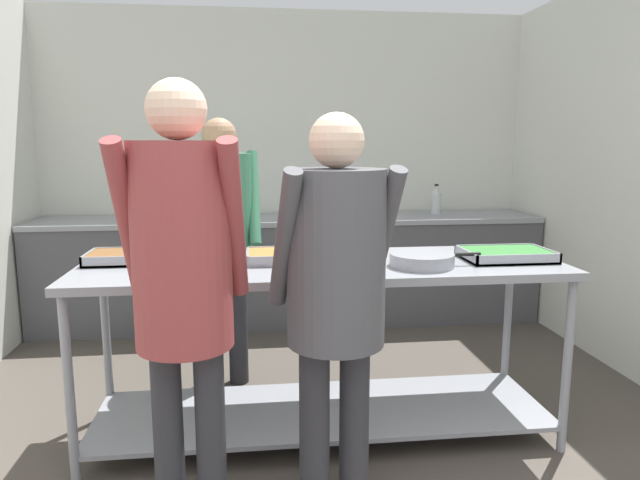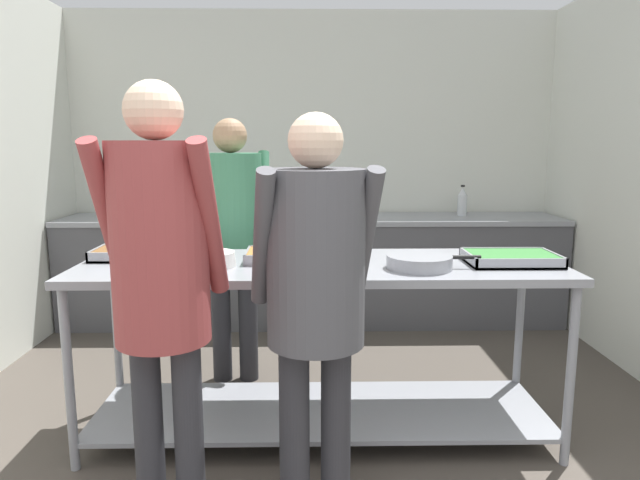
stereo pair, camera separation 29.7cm
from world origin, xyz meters
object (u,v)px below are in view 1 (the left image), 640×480
Objects in this scene: serving_tray_vegetables at (283,256)px; water_bottle at (436,200)px; guest_serving_right at (183,269)px; guest_serving_left at (335,279)px; serving_tray_greens at (506,255)px; plate_stack at (214,262)px; serving_tray_roast at (137,257)px; broccoli_bowl at (340,250)px; cook_behind_counter at (221,225)px; sauce_pan at (422,259)px.

water_bottle is at bearing 53.43° from serving_tray_vegetables.
guest_serving_right reaches higher than serving_tray_vegetables.
guest_serving_right reaches higher than guest_serving_left.
water_bottle reaches higher than serving_tray_greens.
guest_serving_right reaches higher than water_bottle.
water_bottle is at bearing 56.48° from guest_serving_right.
plate_stack is 1.50m from serving_tray_greens.
serving_tray_greens is (1.90, -0.17, 0.00)m from serving_tray_roast.
guest_serving_left is 2.98m from water_bottle.
guest_serving_right is (-0.06, -0.71, 0.12)m from plate_stack.
serving_tray_roast is 0.99m from guest_serving_right.
serving_tray_roast is at bearing -178.96° from broccoli_bowl.
cook_behind_counter is (0.40, 0.56, 0.08)m from serving_tray_roast.
water_bottle is (2.19, 1.88, 0.08)m from serving_tray_roast.
guest_serving_right is (-1.08, -0.64, 0.12)m from sauce_pan.
serving_tray_roast and serving_tray_vegetables have the same top height.
sauce_pan is at bearing -3.77° from plate_stack.
broccoli_bowl reaches higher than plate_stack.
broccoli_bowl is 0.41× the size of sauce_pan.
plate_stack is 0.14× the size of cook_behind_counter.
broccoli_bowl reaches higher than serving_tray_greens.
water_bottle is at bearing 40.56° from serving_tray_roast.
serving_tray_vegetables is at bearing 21.79° from plate_stack.
guest_serving_left is at bearing -147.25° from serving_tray_greens.
broccoli_bowl is 1.19m from guest_serving_right.
cook_behind_counter is (-0.50, 1.38, 0.02)m from guest_serving_left.
serving_tray_vegetables is 0.75m from guest_serving_left.
guest_serving_right reaches higher than serving_tray_greens.
sauce_pan is 1.32m from cook_behind_counter.
water_bottle is (1.85, 2.80, -0.05)m from guest_serving_right.
broccoli_bowl is at bearing 52.74° from guest_serving_right.
broccoli_bowl is 0.11× the size of cook_behind_counter.
cook_behind_counter is (-1.50, 0.74, 0.08)m from serving_tray_greens.
guest_serving_left is at bearing -69.88° from cook_behind_counter.
sauce_pan is 1.26m from guest_serving_right.
serving_tray_roast is at bearing 138.08° from guest_serving_left.
serving_tray_vegetables is 0.81× the size of sauce_pan.
broccoli_bowl is at bearing 1.04° from serving_tray_roast.
cook_behind_counter is (-1.01, 0.85, 0.07)m from sauce_pan.
serving_tray_vegetables is 0.84× the size of serving_tray_greens.
broccoli_bowl is 2.18m from water_bottle.
sauce_pan is at bearing -40.07° from broccoli_bowl.
serving_tray_roast is 1.87× the size of water_bottle.
broccoli_bowl reaches higher than serving_tray_roast.
water_bottle reaches higher than broccoli_bowl.
guest_serving_left is 1.46m from cook_behind_counter.
plate_stack is 1.29× the size of broccoli_bowl.
guest_serving_right is (0.34, -0.92, 0.13)m from serving_tray_roast.
plate_stack is 0.92× the size of water_bottle.
guest_serving_left reaches higher than serving_tray_greens.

